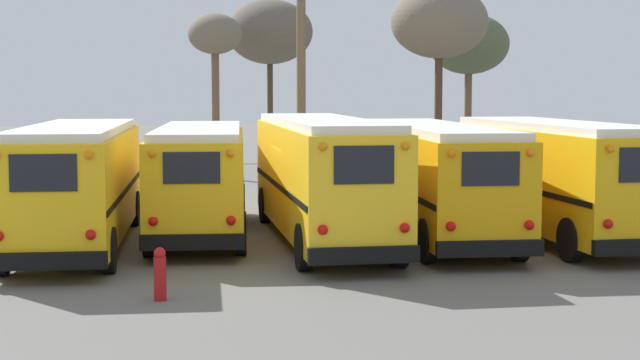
{
  "coord_description": "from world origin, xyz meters",
  "views": [
    {
      "loc": [
        -3.66,
        -26.12,
        4.1
      ],
      "look_at": [
        0.0,
        -0.32,
        1.61
      ],
      "focal_mm": 55.0,
      "sensor_mm": 36.0,
      "label": 1
    }
  ],
  "objects": [
    {
      "name": "school_bus_0",
      "position": [
        -6.32,
        -0.65,
        1.71
      ],
      "size": [
        2.8,
        10.33,
        3.12
      ],
      "color": "yellow",
      "rests_on": "ground"
    },
    {
      "name": "fire_hydrant",
      "position": [
        -4.1,
        -7.37,
        0.52
      ],
      "size": [
        0.24,
        0.24,
        1.03
      ],
      "color": "#B21414",
      "rests_on": "ground"
    },
    {
      "name": "utility_pole",
      "position": [
        0.87,
        10.96,
        4.63
      ],
      "size": [
        1.8,
        0.35,
        9.05
      ],
      "color": "brown",
      "rests_on": "ground"
    },
    {
      "name": "school_bus_3",
      "position": [
        3.16,
        -0.2,
        1.68
      ],
      "size": [
        2.69,
        10.9,
        3.07
      ],
      "color": "#E5A00C",
      "rests_on": "ground"
    },
    {
      "name": "school_bus_1",
      "position": [
        -3.16,
        0.93,
        1.65
      ],
      "size": [
        2.96,
        9.69,
        3.0
      ],
      "color": "yellow",
      "rests_on": "ground"
    },
    {
      "name": "fence_line",
      "position": [
        0.0,
        8.09,
        0.99
      ],
      "size": [
        20.69,
        0.06,
        1.42
      ],
      "color": "#939399",
      "rests_on": "ground"
    },
    {
      "name": "bare_tree_1",
      "position": [
        6.97,
        13.67,
        6.73
      ],
      "size": [
        4.03,
        4.03,
        8.28
      ],
      "color": "#473323",
      "rests_on": "ground"
    },
    {
      "name": "bare_tree_3",
      "position": [
        -2.13,
        17.82,
        6.21
      ],
      "size": [
        2.4,
        2.4,
        7.33
      ],
      "color": "brown",
      "rests_on": "ground"
    },
    {
      "name": "school_bus_4",
      "position": [
        6.32,
        -1.01,
        1.73
      ],
      "size": [
        2.98,
        9.81,
        3.16
      ],
      "color": "#EAAA0F",
      "rests_on": "ground"
    },
    {
      "name": "bare_tree_0",
      "position": [
        10.04,
        19.67,
        6.08
      ],
      "size": [
        3.85,
        3.85,
        7.58
      ],
      "color": "brown",
      "rests_on": "ground"
    },
    {
      "name": "bare_tree_2",
      "position": [
        0.62,
        21.26,
        6.69
      ],
      "size": [
        4.14,
        4.14,
        8.28
      ],
      "color": "#473323",
      "rests_on": "ground"
    },
    {
      "name": "ground_plane",
      "position": [
        0.0,
        0.0,
        0.0
      ],
      "size": [
        160.0,
        160.0,
        0.0
      ],
      "primitive_type": "plane",
      "color": "#66635E"
    },
    {
      "name": "school_bus_2",
      "position": [
        0.0,
        -0.76,
        1.79
      ],
      "size": [
        2.68,
        10.74,
        3.27
      ],
      "color": "yellow",
      "rests_on": "ground"
    }
  ]
}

